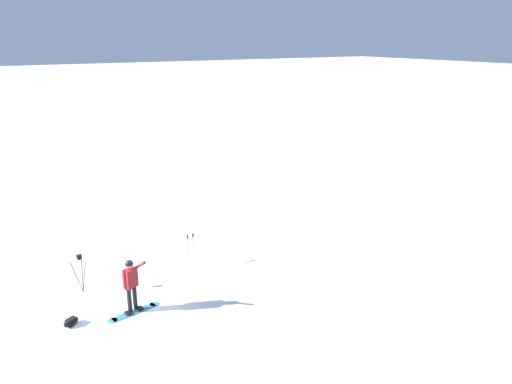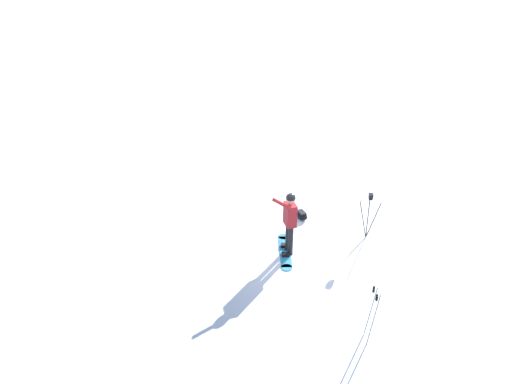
% 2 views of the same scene
% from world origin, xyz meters
% --- Properties ---
extents(ground_plane, '(300.00, 300.00, 0.00)m').
position_xyz_m(ground_plane, '(0.00, 0.00, 0.00)').
color(ground_plane, white).
extents(snowboarder, '(0.64, 0.66, 1.81)m').
position_xyz_m(snowboarder, '(-0.51, -0.06, 1.10)').
color(snowboarder, black).
rests_on(snowboarder, ground_plane).
extents(snowboard, '(0.55, 1.73, 0.10)m').
position_xyz_m(snowboard, '(-0.60, -0.05, 0.02)').
color(snowboard, teal).
rests_on(snowboard, ground_plane).
extents(gear_bag_large, '(0.52, 0.59, 0.23)m').
position_xyz_m(gear_bag_large, '(-0.31, 1.80, 0.12)').
color(gear_bag_large, black).
rests_on(gear_bag_large, ground_plane).
extents(camera_tripod, '(0.60, 0.47, 1.39)m').
position_xyz_m(camera_tripod, '(1.58, 1.04, 0.99)').
color(camera_tripod, '#262628').
rests_on(camera_tripod, ground_plane).
extents(ski_poles, '(0.21, 0.30, 1.29)m').
position_xyz_m(ski_poles, '(1.49, -2.96, 0.84)').
color(ski_poles, gray).
rests_on(ski_poles, ground_plane).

